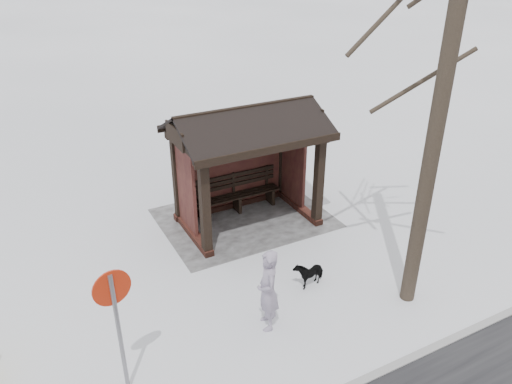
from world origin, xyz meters
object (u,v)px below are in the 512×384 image
dog (309,272)px  road_sign (115,307)px  pedestrian (268,290)px  bus_shelter (244,141)px

dog → road_sign: (4.10, 0.93, 1.38)m
pedestrian → road_sign: 2.86m
dog → road_sign: bearing=-88.5°
pedestrian → road_sign: (2.72, 0.23, 0.85)m
bus_shelter → pedestrian: 4.23m
bus_shelter → pedestrian: bus_shelter is taller
bus_shelter → dog: size_ratio=5.26×
dog → road_sign: size_ratio=0.29×
dog → road_sign: 4.43m
road_sign → dog: bearing=-176.7°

